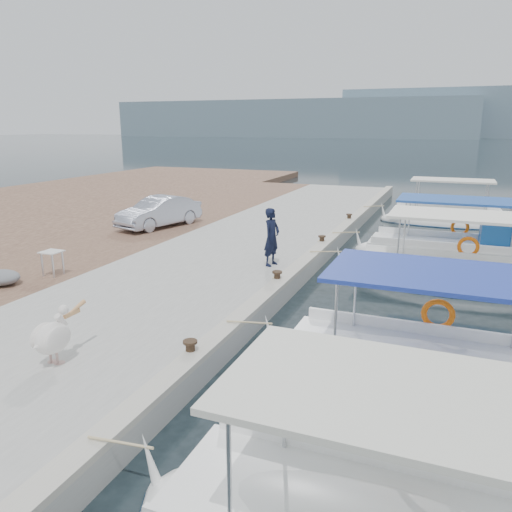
{
  "coord_description": "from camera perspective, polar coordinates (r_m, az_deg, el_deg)",
  "views": [
    {
      "loc": [
        4.06,
        -11.17,
        4.81
      ],
      "look_at": [
        -1.0,
        1.52,
        1.2
      ],
      "focal_mm": 35.0,
      "sensor_mm": 36.0,
      "label": 1
    }
  ],
  "objects": [
    {
      "name": "ground",
      "position": [
        12.82,
        1.64,
        -7.24
      ],
      "size": [
        400.0,
        400.0,
        0.0
      ],
      "primitive_type": "plane",
      "color": "black",
      "rests_on": "ground"
    },
    {
      "name": "concrete_quay",
      "position": [
        18.23,
        -1.79,
        0.3
      ],
      "size": [
        6.0,
        40.0,
        0.5
      ],
      "primitive_type": "cube",
      "color": "#9C9C97",
      "rests_on": "ground"
    },
    {
      "name": "quay_curb",
      "position": [
        17.26,
        6.7,
        0.44
      ],
      "size": [
        0.44,
        40.0,
        0.12
      ],
      "primitive_type": "cube",
      "color": "#B0AB9C",
      "rests_on": "concrete_quay"
    },
    {
      "name": "cobblestone_strip",
      "position": [
        20.68,
        -14.6,
        1.57
      ],
      "size": [
        4.0,
        40.0,
        0.5
      ],
      "primitive_type": "cube",
      "color": "brown",
      "rests_on": "ground"
    },
    {
      "name": "fishing_caique_b",
      "position": [
        10.34,
        17.72,
        -12.89
      ],
      "size": [
        6.2,
        2.53,
        2.83
      ],
      "color": "white",
      "rests_on": "ground"
    },
    {
      "name": "fishing_caique_c",
      "position": [
        16.54,
        21.82,
        -2.75
      ],
      "size": [
        7.52,
        2.47,
        2.83
      ],
      "color": "white",
      "rests_on": "ground"
    },
    {
      "name": "fishing_caique_d",
      "position": [
        19.72,
        21.5,
        0.2
      ],
      "size": [
        7.01,
        2.44,
        2.83
      ],
      "color": "white",
      "rests_on": "ground"
    },
    {
      "name": "fishing_caique_e",
      "position": [
        26.6,
        20.82,
        3.67
      ],
      "size": [
        6.38,
        2.08,
        2.83
      ],
      "color": "white",
      "rests_on": "ground"
    },
    {
      "name": "mooring_bollards",
      "position": [
        14.04,
        2.43,
        -2.27
      ],
      "size": [
        0.28,
        20.28,
        0.33
      ],
      "color": "black",
      "rests_on": "concrete_quay"
    },
    {
      "name": "pelican",
      "position": [
        10.03,
        -22.2,
        -8.49
      ],
      "size": [
        0.45,
        1.31,
        1.03
      ],
      "color": "tan",
      "rests_on": "concrete_quay"
    },
    {
      "name": "fisherman",
      "position": [
        15.58,
        1.81,
        2.18
      ],
      "size": [
        0.57,
        0.74,
        1.82
      ],
      "primitive_type": "imported",
      "rotation": [
        0.0,
        0.0,
        1.36
      ],
      "color": "black",
      "rests_on": "concrete_quay"
    },
    {
      "name": "parked_car",
      "position": [
        22.08,
        -11.0,
        4.98
      ],
      "size": [
        2.37,
        4.17,
        1.3
      ],
      "primitive_type": "imported",
      "rotation": [
        0.0,
        0.0,
        -0.27
      ],
      "color": "#A7ACBF",
      "rests_on": "cobblestone_strip"
    },
    {
      "name": "tarp_bundle",
      "position": [
        15.56,
        -27.14,
        -2.2
      ],
      "size": [
        1.1,
        0.9,
        0.4
      ],
      "primitive_type": "ellipsoid",
      "color": "slate",
      "rests_on": "cobblestone_strip"
    },
    {
      "name": "folding_table",
      "position": [
        15.78,
        -22.28,
        -0.22
      ],
      "size": [
        0.55,
        0.55,
        0.73
      ],
      "color": "silver",
      "rests_on": "cobblestone_strip"
    }
  ]
}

